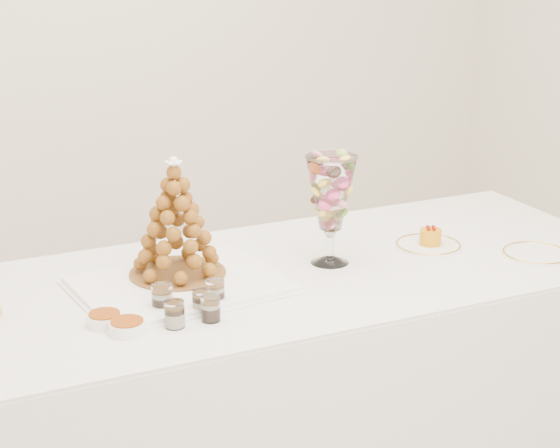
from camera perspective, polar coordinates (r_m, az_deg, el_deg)
buffet_table at (r=2.97m, az=0.17°, el=-10.52°), size 2.25×0.99×0.84m
lace_tray at (r=2.69m, az=-6.12°, el=-3.71°), size 0.58×0.45×0.02m
macaron_vase at (r=2.80m, az=3.12°, el=1.83°), size 0.15×0.15×0.34m
cake_plate at (r=3.03m, az=9.02°, el=-1.31°), size 0.21×0.21×0.01m
spare_plate at (r=3.03m, az=15.34°, el=-1.78°), size 0.21×0.21×0.01m
verrine_a at (r=2.53m, az=-7.20°, el=-4.50°), size 0.07×0.07×0.08m
verrine_b at (r=2.51m, az=-4.82°, el=-4.75°), size 0.05×0.05×0.07m
verrine_c at (r=2.56m, az=-3.97°, el=-4.15°), size 0.06×0.06×0.07m
verrine_d at (r=2.43m, az=-6.44°, el=-5.48°), size 0.07×0.07×0.07m
verrine_e at (r=2.46m, az=-4.25°, el=-5.16°), size 0.05×0.05×0.07m
ramekin_back at (r=2.48m, az=-10.64°, el=-5.73°), size 0.09×0.09×0.03m
ramekin_front at (r=2.43m, az=-9.30°, el=-6.22°), size 0.10×0.10×0.03m
croquembouche at (r=2.68m, az=-6.38°, el=0.36°), size 0.29×0.29×0.35m
mousse_cake at (r=3.02m, az=9.16°, el=-0.76°), size 0.07×0.07×0.06m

